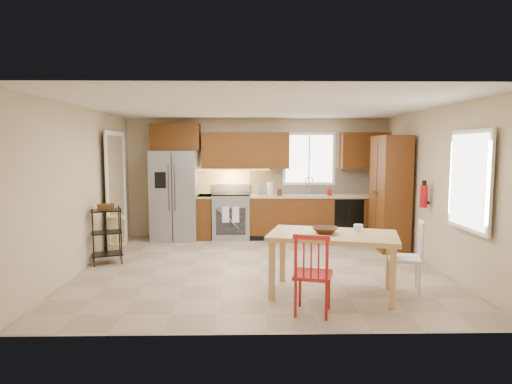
{
  "coord_description": "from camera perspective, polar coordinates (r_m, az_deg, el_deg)",
  "views": [
    {
      "loc": [
        -0.19,
        -6.63,
        1.86
      ],
      "look_at": [
        -0.07,
        0.4,
        1.15
      ],
      "focal_mm": 30.0,
      "sensor_mm": 36.0,
      "label": 1
    }
  ],
  "objects": [
    {
      "name": "floor",
      "position": [
        6.89,
        0.63,
        -9.9
      ],
      "size": [
        5.5,
        5.5,
        0.0
      ],
      "primitive_type": "plane",
      "color": "tan",
      "rests_on": "ground"
    },
    {
      "name": "ceiling",
      "position": [
        6.66,
        0.66,
        11.28
      ],
      "size": [
        5.5,
        5.0,
        0.02
      ],
      "primitive_type": "cube",
      "color": "silver",
      "rests_on": "ground"
    },
    {
      "name": "wall_back",
      "position": [
        9.15,
        0.19,
        1.95
      ],
      "size": [
        5.5,
        0.02,
        2.5
      ],
      "primitive_type": "cube",
      "color": "#CCB793",
      "rests_on": "ground"
    },
    {
      "name": "wall_front",
      "position": [
        4.18,
        1.65,
        -2.64
      ],
      "size": [
        5.5,
        0.02,
        2.5
      ],
      "primitive_type": "cube",
      "color": "#CCB793",
      "rests_on": "ground"
    },
    {
      "name": "wall_left",
      "position": [
        7.13,
        -22.03,
        0.44
      ],
      "size": [
        0.02,
        5.0,
        2.5
      ],
      "primitive_type": "cube",
      "color": "#CCB793",
      "rests_on": "ground"
    },
    {
      "name": "wall_right",
      "position": [
        7.28,
        22.84,
        0.51
      ],
      "size": [
        0.02,
        5.0,
        2.5
      ],
      "primitive_type": "cube",
      "color": "#CCB793",
      "rests_on": "ground"
    },
    {
      "name": "refrigerator",
      "position": [
        8.93,
        -10.73,
        -0.44
      ],
      "size": [
        0.92,
        0.75,
        1.82
      ],
      "primitive_type": "cube",
      "color": "gray",
      "rests_on": "floor"
    },
    {
      "name": "range_stove",
      "position": [
        8.93,
        -3.31,
        -3.26
      ],
      "size": [
        0.76,
        0.63,
        0.92
      ],
      "primitive_type": "cube",
      "color": "gray",
      "rests_on": "floor"
    },
    {
      "name": "base_cabinet_narrow",
      "position": [
        8.99,
        -6.82,
        -3.3
      ],
      "size": [
        0.3,
        0.6,
        0.9
      ],
      "primitive_type": "cube",
      "color": "#592E10",
      "rests_on": "floor"
    },
    {
      "name": "base_cabinet_run",
      "position": [
        9.06,
        8.42,
        -3.24
      ],
      "size": [
        2.92,
        0.6,
        0.9
      ],
      "primitive_type": "cube",
      "color": "#592E10",
      "rests_on": "floor"
    },
    {
      "name": "dishwasher",
      "position": [
        8.89,
        12.3,
        -3.49
      ],
      "size": [
        0.6,
        0.02,
        0.78
      ],
      "primitive_type": "cube",
      "color": "black",
      "rests_on": "floor"
    },
    {
      "name": "backsplash",
      "position": [
        9.26,
        8.2,
        1.47
      ],
      "size": [
        2.92,
        0.03,
        0.55
      ],
      "primitive_type": "cube",
      "color": "beige",
      "rests_on": "wall_back"
    },
    {
      "name": "upper_over_fridge",
      "position": [
        9.08,
        -10.66,
        7.19
      ],
      "size": [
        1.0,
        0.35,
        0.55
      ],
      "primitive_type": "cube",
      "color": "#58300E",
      "rests_on": "wall_back"
    },
    {
      "name": "upper_left_block",
      "position": [
        8.95,
        -1.4,
        5.55
      ],
      "size": [
        1.8,
        0.35,
        0.75
      ],
      "primitive_type": "cube",
      "color": "#58300E",
      "rests_on": "wall_back"
    },
    {
      "name": "upper_right_block",
      "position": [
        9.28,
        14.3,
        5.38
      ],
      "size": [
        1.0,
        0.35,
        0.75
      ],
      "primitive_type": "cube",
      "color": "#58300E",
      "rests_on": "wall_back"
    },
    {
      "name": "window_back",
      "position": [
        9.2,
        7.07,
        4.42
      ],
      "size": [
        1.12,
        0.04,
        1.12
      ],
      "primitive_type": "cube",
      "color": "white",
      "rests_on": "wall_back"
    },
    {
      "name": "sink",
      "position": [
        8.98,
        7.26,
        -0.67
      ],
      "size": [
        0.62,
        0.46,
        0.16
      ],
      "primitive_type": "cube",
      "color": "gray",
      "rests_on": "base_cabinet_run"
    },
    {
      "name": "undercab_glow",
      "position": [
        8.95,
        -3.31,
        3.01
      ],
      "size": [
        1.6,
        0.3,
        0.01
      ],
      "primitive_type": "cube",
      "color": "#FFBF66",
      "rests_on": "wall_back"
    },
    {
      "name": "soap_bottle",
      "position": [
        8.93,
        9.78,
        0.13
      ],
      "size": [
        0.09,
        0.09,
        0.19
      ],
      "primitive_type": "imported",
      "color": "#AE0C11",
      "rests_on": "base_cabinet_run"
    },
    {
      "name": "paper_towel",
      "position": [
        8.83,
        1.86,
        0.44
      ],
      "size": [
        0.12,
        0.12,
        0.28
      ],
      "primitive_type": "cylinder",
      "color": "silver",
      "rests_on": "base_cabinet_run"
    },
    {
      "name": "canister_steel",
      "position": [
        8.82,
        0.56,
        0.11
      ],
      "size": [
        0.11,
        0.11,
        0.18
      ],
      "primitive_type": "cylinder",
      "color": "gray",
      "rests_on": "base_cabinet_run"
    },
    {
      "name": "canister_wood",
      "position": [
        8.82,
        3.16,
        -0.03
      ],
      "size": [
        0.1,
        0.1,
        0.14
      ],
      "primitive_type": "cylinder",
      "color": "#452612",
      "rests_on": "base_cabinet_run"
    },
    {
      "name": "pantry",
      "position": [
        8.3,
        17.42,
        -0.1
      ],
      "size": [
        0.5,
        0.95,
        2.1
      ],
      "primitive_type": "cube",
      "color": "#592E10",
      "rests_on": "floor"
    },
    {
      "name": "fire_extinguisher",
      "position": [
        7.38,
        21.47,
        -0.54
      ],
      "size": [
        0.12,
        0.12,
        0.36
      ],
      "primitive_type": "cylinder",
      "color": "#AE0C11",
      "rests_on": "wall_right"
    },
    {
      "name": "window_right",
      "position": [
        6.2,
        26.6,
        1.36
      ],
      "size": [
        0.04,
        1.02,
        1.32
      ],
      "primitive_type": "cube",
      "color": "white",
      "rests_on": "wall_right"
    },
    {
      "name": "doorway",
      "position": [
        8.34,
        -18.28,
        -0.09
      ],
      "size": [
        0.04,
        0.95,
        2.1
      ],
      "primitive_type": "cube",
      "color": "#8C7A59",
      "rests_on": "wall_left"
    },
    {
      "name": "dining_table",
      "position": [
        5.63,
        10.15,
        -9.47
      ],
      "size": [
        1.77,
        1.28,
        0.78
      ],
      "primitive_type": null,
      "rotation": [
        0.0,
        0.0,
        -0.26
      ],
      "color": "tan",
      "rests_on": "floor"
    },
    {
      "name": "chair_red",
      "position": [
        4.94,
        7.59,
        -10.67
      ],
      "size": [
        0.54,
        0.54,
        0.94
      ],
      "primitive_type": null,
      "rotation": [
        0.0,
        0.0,
        -0.26
      ],
      "color": "#AB1D1A",
      "rests_on": "floor"
    },
    {
      "name": "chair_white",
      "position": [
        5.92,
        19.22,
        -8.17
      ],
      "size": [
        0.54,
        0.54,
        0.94
      ],
      "primitive_type": null,
      "rotation": [
        0.0,
        0.0,
        1.31
      ],
      "color": "silver",
      "rests_on": "floor"
    },
    {
      "name": "table_bowl",
      "position": [
        5.53,
        9.21,
        -5.52
      ],
      "size": [
        0.4,
        0.4,
        0.08
      ],
      "primitive_type": "imported",
      "rotation": [
        0.0,
        0.0,
        -0.26
      ],
      "color": "#452612",
      "rests_on": "dining_table"
    },
    {
      "name": "table_jar",
      "position": [
        5.71,
        13.48,
        -4.93
      ],
      "size": [
        0.15,
        0.15,
        0.14
      ],
      "primitive_type": "cylinder",
      "rotation": [
        0.0,
        0.0,
        -0.26
      ],
      "color": "silver",
      "rests_on": "dining_table"
    },
    {
      "name": "bar_stool",
      "position": [
        7.9,
        -18.07,
        -5.57
      ],
      "size": [
        0.44,
        0.44,
        0.69
      ],
      "primitive_type": null,
      "rotation": [
        0.0,
        0.0,
        0.39
      ],
      "color": "tan",
      "rests_on": "floor"
    },
    {
      "name": "utility_cart",
      "position": [
        7.39,
        -19.29,
        -5.48
      ],
      "size": [
        0.56,
        0.5,
        0.92
      ],
      "primitive_type": null,
      "rotation": [
        0.0,
        0.0,
        0.37
      ],
      "color": "black",
      "rests_on": "floor"
    }
  ]
}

